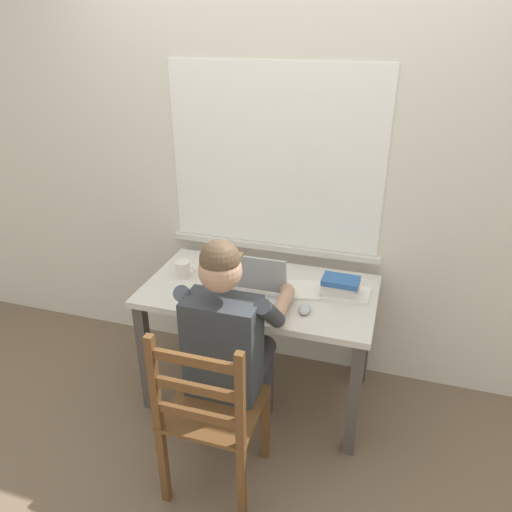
# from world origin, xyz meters

# --- Properties ---
(ground_plane) EXTENTS (8.00, 8.00, 0.00)m
(ground_plane) POSITION_xyz_m (0.00, 0.00, 0.00)
(ground_plane) COLOR brown
(back_wall) EXTENTS (6.00, 0.08, 2.60)m
(back_wall) POSITION_xyz_m (-0.00, 0.43, 1.30)
(back_wall) COLOR silver
(back_wall) RESTS_ON ground
(desk) EXTENTS (1.27, 0.70, 0.74)m
(desk) POSITION_xyz_m (0.00, 0.00, 0.63)
(desk) COLOR beige
(desk) RESTS_ON ground
(seated_person) EXTENTS (0.50, 0.60, 1.25)m
(seated_person) POSITION_xyz_m (-0.02, -0.42, 0.69)
(seated_person) COLOR #33383D
(seated_person) RESTS_ON ground
(wooden_chair) EXTENTS (0.42, 0.42, 0.94)m
(wooden_chair) POSITION_xyz_m (-0.02, -0.70, 0.46)
(wooden_chair) COLOR brown
(wooden_chair) RESTS_ON ground
(laptop) EXTENTS (0.33, 0.28, 0.23)m
(laptop) POSITION_xyz_m (-0.00, -0.15, 0.79)
(laptop) COLOR #ADAFB2
(laptop) RESTS_ON desk
(computer_mouse) EXTENTS (0.06, 0.10, 0.03)m
(computer_mouse) POSITION_xyz_m (0.29, -0.17, 0.75)
(computer_mouse) COLOR #ADAFB2
(computer_mouse) RESTS_ON desk
(coffee_mug_white) EXTENTS (0.12, 0.09, 0.10)m
(coffee_mug_white) POSITION_xyz_m (-0.46, -0.00, 0.78)
(coffee_mug_white) COLOR silver
(coffee_mug_white) RESTS_ON desk
(coffee_mug_dark) EXTENTS (0.12, 0.08, 0.09)m
(coffee_mug_dark) POSITION_xyz_m (-0.07, 0.06, 0.78)
(coffee_mug_dark) COLOR #38281E
(coffee_mug_dark) RESTS_ON desk
(book_stack_main) EXTENTS (0.20, 0.16, 0.12)m
(book_stack_main) POSITION_xyz_m (0.43, 0.04, 0.79)
(book_stack_main) COLOR white
(book_stack_main) RESTS_ON desk
(paper_pile_near_laptop) EXTENTS (0.26, 0.17, 0.01)m
(paper_pile_near_laptop) POSITION_xyz_m (-0.12, 0.13, 0.74)
(paper_pile_near_laptop) COLOR silver
(paper_pile_near_laptop) RESTS_ON desk
(paper_pile_back_corner) EXTENTS (0.27, 0.25, 0.01)m
(paper_pile_back_corner) POSITION_xyz_m (0.27, 0.04, 0.74)
(paper_pile_back_corner) COLOR silver
(paper_pile_back_corner) RESTS_ON desk
(paper_pile_side) EXTENTS (0.26, 0.19, 0.01)m
(paper_pile_side) POSITION_xyz_m (0.46, 0.08, 0.74)
(paper_pile_side) COLOR white
(paper_pile_side) RESTS_ON desk
(landscape_photo_print) EXTENTS (0.13, 0.09, 0.00)m
(landscape_photo_print) POSITION_xyz_m (-0.19, 0.21, 0.74)
(landscape_photo_print) COLOR #7A4293
(landscape_photo_print) RESTS_ON desk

